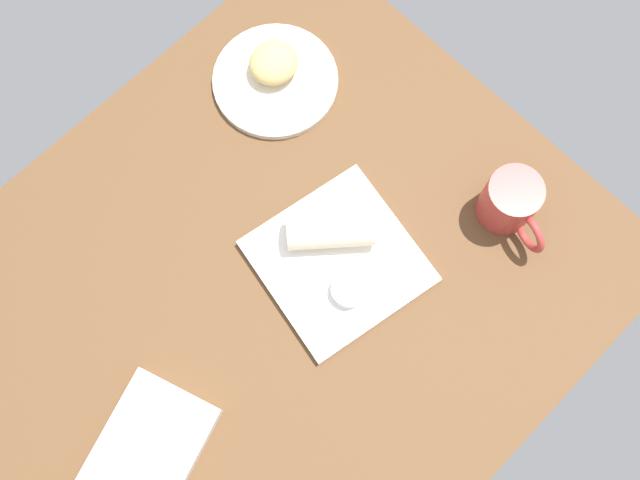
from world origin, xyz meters
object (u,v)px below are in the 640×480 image
at_px(square_plate, 338,261).
at_px(sauce_cup, 349,290).
at_px(coffee_mug, 511,202).
at_px(round_plate, 275,81).
at_px(book_stack, 148,451).
at_px(scone_pastry, 274,63).
at_px(breakfast_wrap, 331,231).

xyz_separation_m(square_plate, sauce_cup, (-0.03, -0.05, 0.02)).
relative_size(square_plate, coffee_mug, 1.73).
height_order(square_plate, coffee_mug, coffee_mug).
bearing_deg(square_plate, coffee_mug, -27.27).
bearing_deg(sauce_cup, square_plate, 62.27).
xyz_separation_m(round_plate, book_stack, (-0.57, -0.32, 0.01)).
height_order(scone_pastry, coffee_mug, coffee_mug).
height_order(book_stack, coffee_mug, coffee_mug).
distance_m(sauce_cup, breakfast_wrap, 0.10).
xyz_separation_m(sauce_cup, coffee_mug, (0.28, -0.09, 0.02)).
bearing_deg(breakfast_wrap, square_plate, 13.47).
relative_size(breakfast_wrap, coffee_mug, 1.00).
bearing_deg(round_plate, breakfast_wrap, -116.27).
xyz_separation_m(scone_pastry, coffee_mug, (0.09, -0.46, 0.01)).
xyz_separation_m(breakfast_wrap, book_stack, (-0.44, -0.05, -0.03)).
height_order(sauce_cup, breakfast_wrap, breakfast_wrap).
xyz_separation_m(round_plate, coffee_mug, (0.10, -0.44, 0.04)).
bearing_deg(scone_pastry, square_plate, -117.09).
height_order(round_plate, square_plate, square_plate).
bearing_deg(sauce_cup, scone_pastry, 62.83).
bearing_deg(round_plate, sauce_cup, -116.62).
bearing_deg(sauce_cup, coffee_mug, -16.73).
bearing_deg(sauce_cup, breakfast_wrap, 62.27).
bearing_deg(round_plate, coffee_mug, -76.72).
bearing_deg(book_stack, scone_pastry, 29.65).
xyz_separation_m(scone_pastry, breakfast_wrap, (-0.15, -0.29, 0.01)).
bearing_deg(book_stack, breakfast_wrap, 5.97).
distance_m(square_plate, breakfast_wrap, 0.06).
distance_m(scone_pastry, square_plate, 0.37).
bearing_deg(book_stack, round_plate, 29.09).
bearing_deg(book_stack, square_plate, 0.99).
bearing_deg(coffee_mug, book_stack, 169.40).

